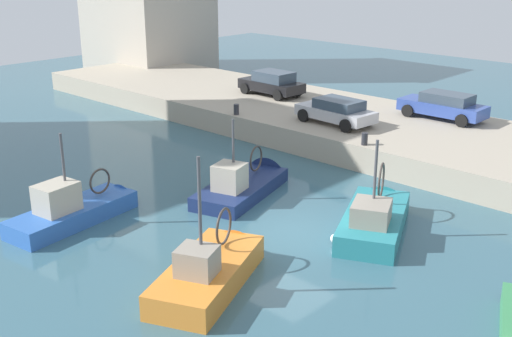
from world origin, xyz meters
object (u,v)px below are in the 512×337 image
(parked_car_blue, at_px, (444,105))
(parked_car_silver, at_px, (336,111))
(fishing_boat_navy, at_px, (246,189))
(fishing_boat_teal, at_px, (375,225))
(mooring_bollard_mid, at_px, (365,139))
(fishing_boat_orange, at_px, (213,278))
(parked_car_black, at_px, (272,83))
(fishing_boat_blue, at_px, (80,216))
(mooring_bollard_north, at_px, (236,109))

(parked_car_blue, xyz_separation_m, parked_car_silver, (-4.52, 3.37, -0.04))
(fishing_boat_navy, bearing_deg, fishing_boat_teal, -84.70)
(fishing_boat_teal, xyz_separation_m, mooring_bollard_mid, (4.94, 3.87, 1.36))
(fishing_boat_orange, height_order, parked_car_black, fishing_boat_orange)
(fishing_boat_navy, bearing_deg, mooring_bollard_mid, -19.94)
(parked_car_blue, relative_size, parked_car_silver, 1.06)
(fishing_boat_orange, xyz_separation_m, parked_car_silver, (13.57, 5.51, 1.77))
(fishing_boat_navy, relative_size, fishing_boat_blue, 1.02)
(parked_car_blue, relative_size, mooring_bollard_mid, 7.94)
(mooring_bollard_north, bearing_deg, fishing_boat_orange, -137.78)
(mooring_bollard_north, bearing_deg, parked_car_black, 20.45)
(parked_car_blue, bearing_deg, parked_car_silver, 143.24)
(parked_car_silver, xyz_separation_m, mooring_bollard_north, (-2.04, 4.95, -0.39))
(parked_car_black, bearing_deg, mooring_bollard_north, -159.55)
(fishing_boat_orange, bearing_deg, parked_car_silver, 22.12)
(fishing_boat_blue, bearing_deg, mooring_bollard_mid, -20.74)
(parked_car_silver, height_order, mooring_bollard_mid, parked_car_silver)
(parked_car_blue, xyz_separation_m, mooring_bollard_north, (-6.55, 8.32, -0.43))
(mooring_bollard_mid, bearing_deg, fishing_boat_orange, -167.95)
(parked_car_black, height_order, parked_car_blue, parked_car_black)
(fishing_boat_navy, height_order, mooring_bollard_mid, fishing_boat_navy)
(parked_car_black, xyz_separation_m, mooring_bollard_north, (-4.80, -1.79, -0.45))
(parked_car_silver, bearing_deg, mooring_bollard_north, 112.38)
(parked_car_blue, bearing_deg, mooring_bollard_mid, 177.20)
(fishing_boat_teal, relative_size, mooring_bollard_mid, 10.69)
(fishing_boat_teal, bearing_deg, mooring_bollard_north, 67.39)
(fishing_boat_orange, height_order, parked_car_blue, fishing_boat_orange)
(fishing_boat_teal, distance_m, parked_car_black, 16.88)
(fishing_boat_blue, height_order, fishing_boat_teal, fishing_boat_teal)
(fishing_boat_orange, bearing_deg, parked_car_blue, 6.75)
(fishing_boat_navy, height_order, mooring_bollard_north, fishing_boat_navy)
(fishing_boat_blue, height_order, parked_car_black, fishing_boat_blue)
(fishing_boat_navy, bearing_deg, mooring_bollard_north, 47.59)
(fishing_boat_teal, bearing_deg, parked_car_silver, 44.77)
(fishing_boat_orange, bearing_deg, mooring_bollard_mid, 12.05)
(parked_car_blue, xyz_separation_m, mooring_bollard_mid, (-6.55, 0.32, -0.43))
(fishing_boat_blue, xyz_separation_m, parked_car_black, (16.52, 5.35, 1.77))
(fishing_boat_navy, bearing_deg, fishing_boat_blue, 158.56)
(fishing_boat_orange, distance_m, parked_car_black, 20.50)
(fishing_boat_orange, height_order, fishing_boat_blue, fishing_boat_orange)
(mooring_bollard_mid, bearing_deg, mooring_bollard_north, 90.00)
(parked_car_silver, bearing_deg, fishing_boat_teal, -135.23)
(fishing_boat_teal, distance_m, mooring_bollard_north, 12.93)
(fishing_boat_orange, distance_m, parked_car_blue, 18.30)
(fishing_boat_blue, distance_m, mooring_bollard_north, 12.32)
(fishing_boat_teal, relative_size, parked_car_blue, 1.35)
(fishing_boat_orange, bearing_deg, fishing_boat_teal, -12.10)
(fishing_boat_navy, height_order, fishing_boat_blue, fishing_boat_blue)
(fishing_boat_orange, relative_size, parked_car_black, 1.43)
(fishing_boat_teal, bearing_deg, fishing_boat_blue, 129.18)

